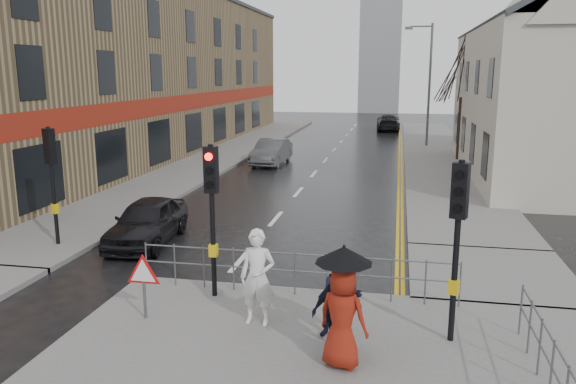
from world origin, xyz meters
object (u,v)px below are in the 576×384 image
at_px(pedestrian_a, 258,277).
at_px(car_mid, 271,152).
at_px(pedestrian_b, 341,297).
at_px(pedestrian_with_umbrella, 343,303).
at_px(pedestrian_d, 337,310).
at_px(car_parked, 147,221).

distance_m(pedestrian_a, car_mid, 20.43).
relative_size(pedestrian_b, pedestrian_with_umbrella, 0.76).
bearing_deg(pedestrian_with_umbrella, pedestrian_b, 97.16).
xyz_separation_m(pedestrian_a, pedestrian_b, (1.67, -0.30, -0.15)).
bearing_deg(pedestrian_with_umbrella, pedestrian_d, 109.07).
height_order(pedestrian_a, car_mid, pedestrian_a).
bearing_deg(car_parked, pedestrian_d, -46.93).
bearing_deg(car_mid, car_parked, -88.90).
bearing_deg(pedestrian_with_umbrella, car_mid, 105.89).
relative_size(pedestrian_a, pedestrian_b, 1.19).
xyz_separation_m(pedestrian_a, car_parked, (-4.66, 4.98, -0.43)).
height_order(pedestrian_a, pedestrian_b, pedestrian_a).
distance_m(pedestrian_a, pedestrian_with_umbrella, 2.25).
distance_m(pedestrian_with_umbrella, car_mid, 22.16).
bearing_deg(pedestrian_b, pedestrian_a, 162.31).
bearing_deg(car_parked, car_mid, 84.76).
xyz_separation_m(pedestrian_d, car_parked, (-6.33, 5.94, -0.30)).
bearing_deg(pedestrian_a, car_parked, 134.56).
distance_m(car_parked, car_mid, 15.00).
bearing_deg(pedestrian_a, pedestrian_with_umbrella, -35.13).
bearing_deg(car_parked, pedestrian_b, -43.58).
bearing_deg(pedestrian_a, pedestrian_d, -28.45).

